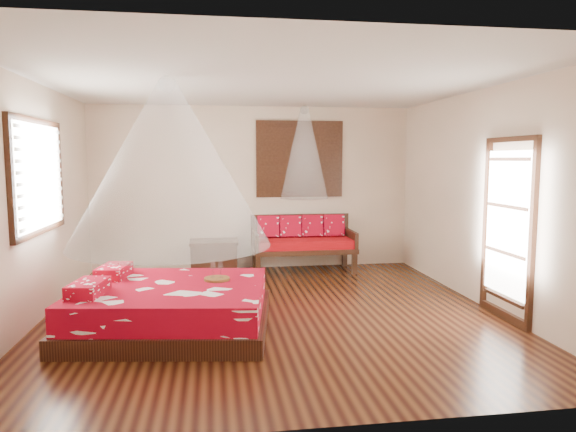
% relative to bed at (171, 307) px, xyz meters
% --- Properties ---
extents(room, '(5.54, 5.54, 2.84)m').
position_rel_bed_xyz_m(room, '(1.19, 0.40, 1.15)').
color(room, black).
rests_on(room, ground).
extents(bed, '(2.35, 2.18, 0.64)m').
position_rel_bed_xyz_m(bed, '(0.00, 0.00, 0.00)').
color(bed, black).
rests_on(bed, floor).
extents(daybed, '(1.72, 0.77, 0.94)m').
position_rel_bed_xyz_m(daybed, '(1.99, 2.78, 0.27)').
color(daybed, black).
rests_on(daybed, floor).
extents(storage_chest, '(0.79, 0.58, 0.54)m').
position_rel_bed_xyz_m(storage_chest, '(0.49, 2.85, 0.02)').
color(storage_chest, black).
rests_on(storage_chest, floor).
extents(shutter_panel, '(1.52, 0.06, 1.32)m').
position_rel_bed_xyz_m(shutter_panel, '(1.99, 3.11, 1.65)').
color(shutter_panel, black).
rests_on(shutter_panel, wall_back).
extents(window_left, '(0.10, 1.74, 1.34)m').
position_rel_bed_xyz_m(window_left, '(-1.52, 0.60, 1.45)').
color(window_left, black).
rests_on(window_left, wall_left).
extents(glazed_door, '(0.08, 1.02, 2.16)m').
position_rel_bed_xyz_m(glazed_door, '(3.91, -0.20, 0.82)').
color(glazed_door, black).
rests_on(glazed_door, floor).
extents(wine_tray, '(0.30, 0.30, 0.24)m').
position_rel_bed_xyz_m(wine_tray, '(0.52, 0.16, 0.31)').
color(wine_tray, brown).
rests_on(wine_tray, bed).
extents(mosquito_net_main, '(2.21, 2.21, 1.80)m').
position_rel_bed_xyz_m(mosquito_net_main, '(0.02, -0.00, 1.60)').
color(mosquito_net_main, white).
rests_on(mosquito_net_main, ceiling).
extents(mosquito_net_daybed, '(0.79, 0.79, 1.50)m').
position_rel_bed_xyz_m(mosquito_net_daybed, '(1.99, 2.65, 1.75)').
color(mosquito_net_daybed, white).
rests_on(mosquito_net_daybed, ceiling).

